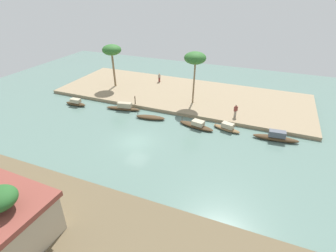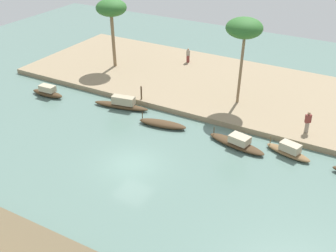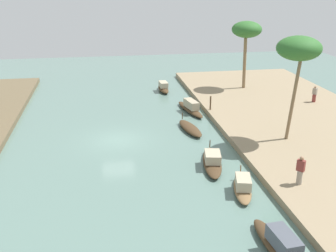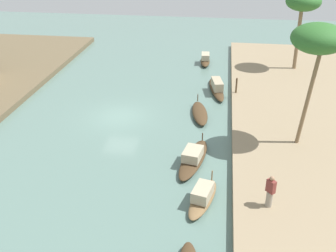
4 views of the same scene
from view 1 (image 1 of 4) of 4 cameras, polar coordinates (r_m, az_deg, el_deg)
river_water at (r=30.97m, az=-6.99°, el=-3.40°), size 71.27×71.27×0.00m
riverbank_left at (r=43.52m, az=2.83°, el=6.97°), size 40.25×14.43×0.47m
riverbank_right at (r=22.15m, az=-28.22°, el=-22.70°), size 40.25×14.43×0.47m
sampan_near_left_bank at (r=38.75m, az=-9.61°, el=4.02°), size 5.26×1.90×1.16m
sampan_with_red_awning at (r=35.79m, az=-3.84°, el=1.89°), size 4.19×1.73×1.00m
sampan_downstream_large at (r=33.72m, az=12.68°, el=-0.34°), size 3.68×1.83×1.01m
sampan_open_hull at (r=33.71m, az=6.24°, el=0.18°), size 4.91×2.06×1.01m
sampan_with_tall_canopy at (r=33.29m, az=22.42°, el=-2.23°), size 5.25×1.47×1.25m
sampan_midstream at (r=42.03m, az=-19.43°, el=4.75°), size 3.44×1.09×1.08m
person_on_near_bank at (r=36.14m, az=14.45°, el=3.15°), size 0.50×0.48×1.75m
person_by_mooring at (r=48.23m, az=-1.90°, el=10.36°), size 0.47×0.47×1.56m
mooring_post at (r=39.22m, az=-7.18°, el=5.62°), size 0.14×0.14×1.26m
palm_tree_left_near at (r=37.85m, az=5.91°, el=14.39°), size 3.09×3.09×7.53m
palm_tree_left_far at (r=45.61m, az=-12.13°, el=15.73°), size 3.11×3.11×7.07m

